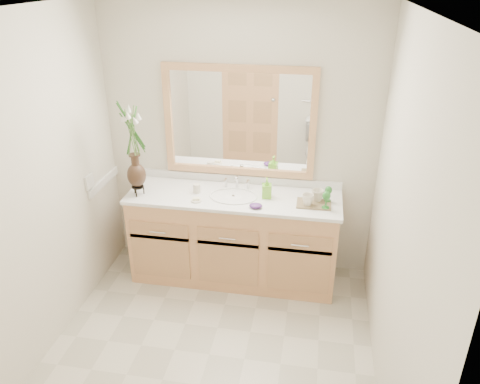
% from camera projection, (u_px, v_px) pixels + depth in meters
% --- Properties ---
extents(floor, '(2.60, 2.60, 0.00)m').
position_uv_depth(floor, '(209.00, 354.00, 3.48)').
color(floor, beige).
rests_on(floor, ground).
extents(ceiling, '(2.40, 2.60, 0.02)m').
position_uv_depth(ceiling, '(196.00, 11.00, 2.44)').
color(ceiling, white).
rests_on(ceiling, wall_back).
extents(wall_back, '(2.40, 0.02, 2.40)m').
position_uv_depth(wall_back, '(239.00, 144.00, 4.11)').
color(wall_back, beige).
rests_on(wall_back, floor).
extents(wall_front, '(2.40, 0.02, 2.40)m').
position_uv_depth(wall_front, '(123.00, 370.00, 1.81)').
color(wall_front, beige).
rests_on(wall_front, floor).
extents(wall_left, '(0.02, 2.60, 2.40)m').
position_uv_depth(wall_left, '(31.00, 198.00, 3.15)').
color(wall_left, beige).
rests_on(wall_left, floor).
extents(wall_right, '(0.02, 2.60, 2.40)m').
position_uv_depth(wall_right, '(400.00, 229.00, 2.77)').
color(wall_right, beige).
rests_on(wall_right, floor).
extents(vanity, '(1.80, 0.55, 0.80)m').
position_uv_depth(vanity, '(234.00, 238.00, 4.21)').
color(vanity, tan).
rests_on(vanity, floor).
extents(counter, '(1.84, 0.57, 0.03)m').
position_uv_depth(counter, '(234.00, 197.00, 4.03)').
color(counter, white).
rests_on(counter, vanity).
extents(sink, '(0.38, 0.34, 0.23)m').
position_uv_depth(sink, '(233.00, 202.00, 4.03)').
color(sink, white).
rests_on(sink, counter).
extents(mirror, '(1.32, 0.04, 0.97)m').
position_uv_depth(mirror, '(239.00, 122.00, 4.00)').
color(mirror, white).
rests_on(mirror, wall_back).
extents(switch_plate, '(0.02, 0.12, 0.12)m').
position_uv_depth(switch_plate, '(89.00, 182.00, 3.92)').
color(switch_plate, white).
rests_on(switch_plate, wall_left).
extents(flower_vase, '(0.19, 0.19, 0.77)m').
position_uv_depth(flower_vase, '(133.00, 137.00, 3.81)').
color(flower_vase, black).
rests_on(flower_vase, counter).
extents(tumbler, '(0.06, 0.06, 0.08)m').
position_uv_depth(tumbler, '(197.00, 188.00, 4.06)').
color(tumbler, beige).
rests_on(tumbler, counter).
extents(soap_dish, '(0.09, 0.09, 0.03)m').
position_uv_depth(soap_dish, '(196.00, 200.00, 3.92)').
color(soap_dish, beige).
rests_on(soap_dish, counter).
extents(soap_bottle, '(0.08, 0.08, 0.16)m').
position_uv_depth(soap_bottle, '(267.00, 189.00, 3.96)').
color(soap_bottle, '#73C82F').
rests_on(soap_bottle, counter).
extents(purple_dish, '(0.11, 0.09, 0.04)m').
position_uv_depth(purple_dish, '(256.00, 206.00, 3.81)').
color(purple_dish, '#4B236A').
rests_on(purple_dish, counter).
extents(tray, '(0.28, 0.19, 0.01)m').
position_uv_depth(tray, '(314.00, 204.00, 3.86)').
color(tray, brown).
rests_on(tray, counter).
extents(mug_left, '(0.11, 0.10, 0.10)m').
position_uv_depth(mug_left, '(308.00, 199.00, 3.81)').
color(mug_left, beige).
rests_on(mug_left, tray).
extents(mug_right, '(0.14, 0.14, 0.10)m').
position_uv_depth(mug_right, '(318.00, 195.00, 3.88)').
color(mug_right, beige).
rests_on(mug_right, tray).
extents(goblet_front, '(0.07, 0.07, 0.15)m').
position_uv_depth(goblet_front, '(326.00, 197.00, 3.74)').
color(goblet_front, '#246E25').
rests_on(goblet_front, tray).
extents(goblet_back, '(0.06, 0.06, 0.13)m').
position_uv_depth(goblet_back, '(328.00, 191.00, 3.86)').
color(goblet_back, '#246E25').
rests_on(goblet_back, tray).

